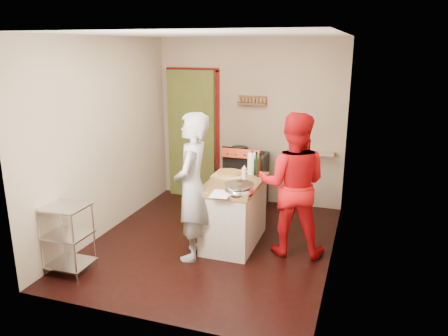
{
  "coord_description": "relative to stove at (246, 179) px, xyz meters",
  "views": [
    {
      "loc": [
        1.8,
        -4.88,
        2.49
      ],
      "look_at": [
        0.16,
        0.0,
        1.03
      ],
      "focal_mm": 35.0,
      "sensor_mm": 36.0,
      "label": 1
    }
  ],
  "objects": [
    {
      "name": "floor",
      "position": [
        -0.05,
        -1.42,
        -0.45
      ],
      "size": [
        3.5,
        3.5,
        0.0
      ],
      "primitive_type": "plane",
      "color": "black",
      "rests_on": "ground"
    },
    {
      "name": "right_wall",
      "position": [
        1.45,
        -1.42,
        0.85
      ],
      "size": [
        0.04,
        3.5,
        2.6
      ],
      "primitive_type": "cube",
      "color": "tan",
      "rests_on": "ground"
    },
    {
      "name": "stove",
      "position": [
        0.0,
        0.0,
        0.0
      ],
      "size": [
        0.6,
        0.63,
        1.0
      ],
      "color": "black",
      "rests_on": "ground"
    },
    {
      "name": "left_wall",
      "position": [
        -1.55,
        -1.42,
        0.85
      ],
      "size": [
        0.04,
        3.5,
        2.6
      ],
      "primitive_type": "cube",
      "color": "tan",
      "rests_on": "ground"
    },
    {
      "name": "ceiling",
      "position": [
        -0.05,
        -1.42,
        2.16
      ],
      "size": [
        3.0,
        3.5,
        0.02
      ],
      "primitive_type": "cube",
      "color": "white",
      "rests_on": "back_wall"
    },
    {
      "name": "back_wall",
      "position": [
        -0.69,
        0.36,
        0.68
      ],
      "size": [
        3.0,
        0.44,
        2.6
      ],
      "color": "tan",
      "rests_on": "ground"
    },
    {
      "name": "island",
      "position": [
        0.22,
        -1.32,
        -0.0
      ],
      "size": [
        0.69,
        1.22,
        1.14
      ],
      "color": "beige",
      "rests_on": "ground"
    },
    {
      "name": "wire_shelving",
      "position": [
        -1.33,
        -2.62,
        -0.01
      ],
      "size": [
        0.48,
        0.4,
        0.8
      ],
      "color": "silver",
      "rests_on": "ground"
    },
    {
      "name": "person_red",
      "position": [
        0.95,
        -1.34,
        0.42
      ],
      "size": [
        0.91,
        0.74,
        1.74
      ],
      "primitive_type": "imported",
      "rotation": [
        0.0,
        0.0,
        3.24
      ],
      "color": "red",
      "rests_on": "ground"
    },
    {
      "name": "person_stripe",
      "position": [
        -0.14,
        -1.83,
        0.43
      ],
      "size": [
        0.5,
        0.69,
        1.76
      ],
      "primitive_type": "imported",
      "rotation": [
        0.0,
        0.0,
        -1.44
      ],
      "color": "#A7A7AC",
      "rests_on": "ground"
    }
  ]
}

